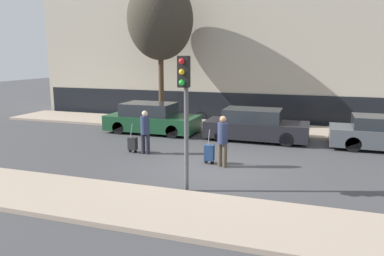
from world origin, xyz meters
TOP-DOWN VIEW (x-y plane):
  - ground_plane at (0.00, 0.00)m, footprint 80.00×80.00m
  - sidewalk_near at (0.00, -3.75)m, footprint 28.00×2.50m
  - sidewalk_far at (0.00, 7.00)m, footprint 28.00×3.00m
  - building_facade at (0.00, 10.70)m, footprint 28.00×3.07m
  - parked_car_0 at (-4.50, 4.73)m, footprint 4.41×1.92m
  - parked_car_1 at (0.53, 4.64)m, footprint 4.42×1.75m
  - pedestrian_left at (-3.03, 0.99)m, footprint 0.35×0.34m
  - trolley_left at (-3.58, 1.00)m, footprint 0.34×0.29m
  - pedestrian_right at (0.14, 0.29)m, footprint 0.34×0.34m
  - trolley_right at (-0.37, 0.49)m, footprint 0.34×0.29m
  - traffic_light at (-0.23, -2.36)m, footprint 0.28×0.47m
  - parked_bicycle at (-3.13, 6.66)m, footprint 1.77×0.06m
  - bare_tree_near_crossing at (-4.98, 7.08)m, footprint 3.45×3.45m

SIDE VIEW (x-z plane):
  - ground_plane at x=0.00m, z-range 0.00..0.00m
  - sidewalk_near at x=0.00m, z-range 0.00..0.12m
  - sidewalk_far at x=0.00m, z-range 0.00..0.12m
  - trolley_left at x=-3.58m, z-range -0.21..0.93m
  - trolley_right at x=-0.37m, z-range -0.21..0.99m
  - parked_bicycle at x=-3.13m, z-range 0.01..0.97m
  - parked_car_1 at x=0.53m, z-range -0.04..1.35m
  - parked_car_0 at x=-4.50m, z-range -0.05..1.39m
  - pedestrian_left at x=-3.03m, z-range 0.11..1.77m
  - pedestrian_right at x=0.14m, z-range 0.12..1.85m
  - traffic_light at x=-0.23m, z-range 0.79..4.46m
  - bare_tree_near_crossing at x=-4.98m, z-range 1.75..9.27m
  - building_facade at x=0.00m, z-range -0.01..11.38m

